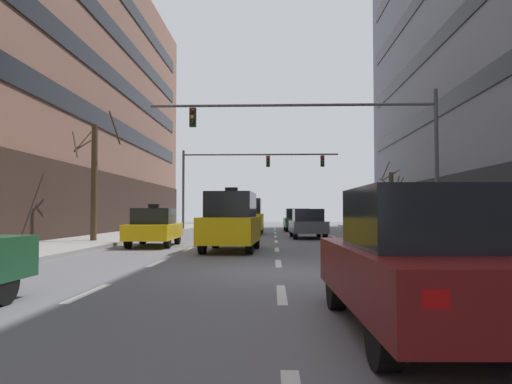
# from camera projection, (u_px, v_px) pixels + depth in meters

# --- Properties ---
(ground_plane) EXTENTS (120.00, 120.00, 0.00)m
(ground_plane) POSITION_uv_depth(u_px,v_px,m) (279.00, 273.00, 11.28)
(ground_plane) COLOR slate
(lane_stripe_l1_s3) EXTENTS (0.16, 2.00, 0.01)m
(lane_stripe_l1_s3) POSITION_uv_depth(u_px,v_px,m) (88.00, 293.00, 8.40)
(lane_stripe_l1_s3) COLOR silver
(lane_stripe_l1_s3) RESTS_ON ground
(lane_stripe_l1_s4) EXTENTS (0.16, 2.00, 0.01)m
(lane_stripe_l1_s4) POSITION_uv_depth(u_px,v_px,m) (157.00, 263.00, 13.39)
(lane_stripe_l1_s4) COLOR silver
(lane_stripe_l1_s4) RESTS_ON ground
(lane_stripe_l1_s5) EXTENTS (0.16, 2.00, 0.01)m
(lane_stripe_l1_s5) POSITION_uv_depth(u_px,v_px,m) (189.00, 249.00, 18.38)
(lane_stripe_l1_s5) COLOR silver
(lane_stripe_l1_s5) RESTS_ON ground
(lane_stripe_l1_s6) EXTENTS (0.16, 2.00, 0.01)m
(lane_stripe_l1_s6) POSITION_uv_depth(u_px,v_px,m) (207.00, 241.00, 23.38)
(lane_stripe_l1_s6) COLOR silver
(lane_stripe_l1_s6) RESTS_ON ground
(lane_stripe_l1_s7) EXTENTS (0.16, 2.00, 0.01)m
(lane_stripe_l1_s7) POSITION_uv_depth(u_px,v_px,m) (218.00, 236.00, 28.37)
(lane_stripe_l1_s7) COLOR silver
(lane_stripe_l1_s7) RESTS_ON ground
(lane_stripe_l1_s8) EXTENTS (0.16, 2.00, 0.01)m
(lane_stripe_l1_s8) POSITION_uv_depth(u_px,v_px,m) (227.00, 233.00, 33.36)
(lane_stripe_l1_s8) COLOR silver
(lane_stripe_l1_s8) RESTS_ON ground
(lane_stripe_l1_s9) EXTENTS (0.16, 2.00, 0.01)m
(lane_stripe_l1_s9) POSITION_uv_depth(u_px,v_px,m) (233.00, 230.00, 38.36)
(lane_stripe_l1_s9) COLOR silver
(lane_stripe_l1_s9) RESTS_ON ground
(lane_stripe_l1_s10) EXTENTS (0.16, 2.00, 0.01)m
(lane_stripe_l1_s10) POSITION_uv_depth(u_px,v_px,m) (237.00, 228.00, 43.35)
(lane_stripe_l1_s10) COLOR silver
(lane_stripe_l1_s10) RESTS_ON ground
(lane_stripe_l2_s3) EXTENTS (0.16, 2.00, 0.01)m
(lane_stripe_l2_s3) POSITION_uv_depth(u_px,v_px,m) (282.00, 294.00, 8.29)
(lane_stripe_l2_s3) COLOR silver
(lane_stripe_l2_s3) RESTS_ON ground
(lane_stripe_l2_s4) EXTENTS (0.16, 2.00, 0.01)m
(lane_stripe_l2_s4) POSITION_uv_depth(u_px,v_px,m) (278.00, 263.00, 13.28)
(lane_stripe_l2_s4) COLOR silver
(lane_stripe_l2_s4) RESTS_ON ground
(lane_stripe_l2_s5) EXTENTS (0.16, 2.00, 0.01)m
(lane_stripe_l2_s5) POSITION_uv_depth(u_px,v_px,m) (277.00, 249.00, 18.27)
(lane_stripe_l2_s5) COLOR silver
(lane_stripe_l2_s5) RESTS_ON ground
(lane_stripe_l2_s6) EXTENTS (0.16, 2.00, 0.01)m
(lane_stripe_l2_s6) POSITION_uv_depth(u_px,v_px,m) (276.00, 242.00, 23.26)
(lane_stripe_l2_s6) COLOR silver
(lane_stripe_l2_s6) RESTS_ON ground
(lane_stripe_l2_s7) EXTENTS (0.16, 2.00, 0.01)m
(lane_stripe_l2_s7) POSITION_uv_depth(u_px,v_px,m) (276.00, 236.00, 28.26)
(lane_stripe_l2_s7) COLOR silver
(lane_stripe_l2_s7) RESTS_ON ground
(lane_stripe_l2_s8) EXTENTS (0.16, 2.00, 0.01)m
(lane_stripe_l2_s8) POSITION_uv_depth(u_px,v_px,m) (275.00, 233.00, 33.25)
(lane_stripe_l2_s8) COLOR silver
(lane_stripe_l2_s8) RESTS_ON ground
(lane_stripe_l2_s9) EXTENTS (0.16, 2.00, 0.01)m
(lane_stripe_l2_s9) POSITION_uv_depth(u_px,v_px,m) (275.00, 230.00, 38.24)
(lane_stripe_l2_s9) COLOR silver
(lane_stripe_l2_s9) RESTS_ON ground
(lane_stripe_l2_s10) EXTENTS (0.16, 2.00, 0.01)m
(lane_stripe_l2_s10) POSITION_uv_depth(u_px,v_px,m) (275.00, 228.00, 43.23)
(lane_stripe_l2_s10) COLOR silver
(lane_stripe_l2_s10) RESTS_ON ground
(lane_stripe_l3_s3) EXTENTS (0.16, 2.00, 0.01)m
(lane_stripe_l3_s3) POSITION_uv_depth(u_px,v_px,m) (480.00, 295.00, 8.17)
(lane_stripe_l3_s3) COLOR silver
(lane_stripe_l3_s3) RESTS_ON ground
(lane_stripe_l3_s4) EXTENTS (0.16, 2.00, 0.01)m
(lane_stripe_l3_s4) POSITION_uv_depth(u_px,v_px,m) (402.00, 264.00, 13.16)
(lane_stripe_l3_s4) COLOR silver
(lane_stripe_l3_s4) RESTS_ON ground
(lane_stripe_l3_s5) EXTENTS (0.16, 2.00, 0.01)m
(lane_stripe_l3_s5) POSITION_uv_depth(u_px,v_px,m) (366.00, 250.00, 18.16)
(lane_stripe_l3_s5) COLOR silver
(lane_stripe_l3_s5) RESTS_ON ground
(lane_stripe_l3_s6) EXTENTS (0.16, 2.00, 0.01)m
(lane_stripe_l3_s6) POSITION_uv_depth(u_px,v_px,m) (346.00, 242.00, 23.15)
(lane_stripe_l3_s6) COLOR silver
(lane_stripe_l3_s6) RESTS_ON ground
(lane_stripe_l3_s7) EXTENTS (0.16, 2.00, 0.01)m
(lane_stripe_l3_s7) POSITION_uv_depth(u_px,v_px,m) (333.00, 236.00, 28.14)
(lane_stripe_l3_s7) COLOR silver
(lane_stripe_l3_s7) RESTS_ON ground
(lane_stripe_l3_s8) EXTENTS (0.16, 2.00, 0.01)m
(lane_stripe_l3_s8) POSITION_uv_depth(u_px,v_px,m) (324.00, 233.00, 33.13)
(lane_stripe_l3_s8) COLOR silver
(lane_stripe_l3_s8) RESTS_ON ground
(lane_stripe_l3_s9) EXTENTS (0.16, 2.00, 0.01)m
(lane_stripe_l3_s9) POSITION_uv_depth(u_px,v_px,m) (317.00, 230.00, 38.13)
(lane_stripe_l3_s9) COLOR silver
(lane_stripe_l3_s9) RESTS_ON ground
(lane_stripe_l3_s10) EXTENTS (0.16, 2.00, 0.01)m
(lane_stripe_l3_s10) POSITION_uv_depth(u_px,v_px,m) (312.00, 228.00, 43.12)
(lane_stripe_l3_s10) COLOR silver
(lane_stripe_l3_s10) RESTS_ON ground
(car_driving_0) EXTENTS (1.90, 4.44, 1.66)m
(car_driving_0) POSITION_uv_depth(u_px,v_px,m) (297.00, 220.00, 36.00)
(car_driving_0) COLOR black
(car_driving_0) RESTS_ON ground
(taxi_driving_1) EXTENTS (1.90, 4.21, 1.72)m
(taxi_driving_1) POSITION_uv_depth(u_px,v_px,m) (154.00, 227.00, 20.06)
(taxi_driving_1) COLOR black
(taxi_driving_1) RESTS_ON ground
(taxi_driving_3) EXTENTS (1.97, 4.67, 2.44)m
(taxi_driving_3) POSITION_uv_depth(u_px,v_px,m) (248.00, 216.00, 31.37)
(taxi_driving_3) COLOR black
(taxi_driving_3) RESTS_ON ground
(car_driving_4) EXTENTS (1.89, 4.24, 1.57)m
(car_driving_4) POSITION_uv_depth(u_px,v_px,m) (308.00, 224.00, 26.33)
(car_driving_4) COLOR black
(car_driving_4) RESTS_ON ground
(car_driving_5) EXTENTS (1.96, 4.47, 1.66)m
(car_driving_5) POSITION_uv_depth(u_px,v_px,m) (426.00, 262.00, 5.61)
(car_driving_5) COLOR black
(car_driving_5) RESTS_ON ground
(taxi_driving_6) EXTENTS (2.03, 4.42, 2.28)m
(taxi_driving_6) POSITION_uv_depth(u_px,v_px,m) (231.00, 222.00, 17.60)
(taxi_driving_6) COLOR black
(taxi_driving_6) RESTS_ON ground
(car_parked_2) EXTENTS (2.04, 4.62, 1.71)m
(car_parked_2) POSITION_uv_depth(u_px,v_px,m) (463.00, 230.00, 14.72)
(car_parked_2) COLOR black
(car_parked_2) RESTS_ON ground
(car_parked_3) EXTENTS (1.96, 4.54, 1.69)m
(car_parked_3) POSITION_uv_depth(u_px,v_px,m) (400.00, 225.00, 22.03)
(car_parked_3) COLOR black
(car_parked_3) RESTS_ON ground
(traffic_signal_0) EXTENTS (12.70, 0.35, 6.66)m
(traffic_signal_0) POSITION_uv_depth(u_px,v_px,m) (343.00, 134.00, 21.65)
(traffic_signal_0) COLOR #4C4C51
(traffic_signal_0) RESTS_ON sidewalk_right
(traffic_signal_1) EXTENTS (11.89, 0.35, 6.00)m
(traffic_signal_1) POSITION_uv_depth(u_px,v_px,m) (240.00, 170.00, 37.51)
(traffic_signal_1) COLOR #4C4C51
(traffic_signal_1) RESTS_ON sidewalk_left
(street_tree_1) EXTENTS (2.14, 2.12, 5.63)m
(street_tree_1) POSITION_uv_depth(u_px,v_px,m) (94.00, 179.00, 21.93)
(street_tree_1) COLOR #4C3823
(street_tree_1) RESTS_ON sidewalk_left
(street_tree_2) EXTENTS (1.68, 1.67, 4.86)m
(street_tree_2) POSITION_uv_depth(u_px,v_px,m) (391.00, 199.00, 34.35)
(street_tree_2) COLOR #4C3823
(street_tree_2) RESTS_ON sidewalk_right
(pedestrian_1) EXTENTS (0.46, 0.35, 1.72)m
(pedestrian_1) POSITION_uv_depth(u_px,v_px,m) (424.00, 217.00, 26.74)
(pedestrian_1) COLOR #383D59
(pedestrian_1) RESTS_ON sidewalk_right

